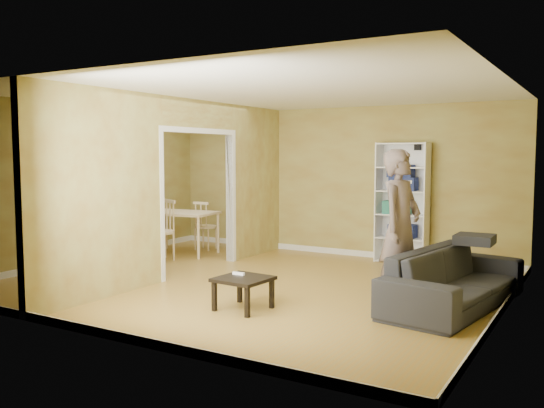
{
  "coord_description": "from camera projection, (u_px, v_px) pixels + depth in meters",
  "views": [
    {
      "loc": [
        4.2,
        -6.64,
        1.79
      ],
      "look_at": [
        0.2,
        0.2,
        1.1
      ],
      "focal_mm": 38.0,
      "sensor_mm": 36.0,
      "label": 1
    }
  ],
  "objects": [
    {
      "name": "game_controller",
      "position": [
        239.0,
        274.0,
        6.74
      ],
      "size": [
        0.15,
        0.04,
        0.03
      ],
      "primitive_type": "cube",
      "color": "white",
      "rests_on": "coffee_table"
    },
    {
      "name": "paper_box_navy_a",
      "position": [
        402.0,
        231.0,
        9.46
      ],
      "size": [
        0.43,
        0.28,
        0.22
      ],
      "primitive_type": "cube",
      "color": "navy",
      "rests_on": "bookshelf"
    },
    {
      "name": "paper_box_navy_c",
      "position": [
        401.0,
        172.0,
        9.4
      ],
      "size": [
        0.4,
        0.26,
        0.2
      ],
      "primitive_type": "cube",
      "color": "navy",
      "rests_on": "bookshelf"
    },
    {
      "name": "wall_speaker",
      "position": [
        418.0,
        147.0,
        9.37
      ],
      "size": [
        0.1,
        0.1,
        0.1
      ],
      "primitive_type": "cube",
      "color": "black",
      "rests_on": "room_shell"
    },
    {
      "name": "dining_table",
      "position": [
        181.0,
        216.0,
        10.3
      ],
      "size": [
        1.21,
        0.81,
        0.76
      ],
      "rotation": [
        0.0,
        0.0,
        0.13
      ],
      "color": "beige",
      "rests_on": "ground"
    },
    {
      "name": "room_shell",
      "position": [
        252.0,
        190.0,
        7.86
      ],
      "size": [
        6.5,
        6.5,
        6.5
      ],
      "color": "#A5792D",
      "rests_on": "ground"
    },
    {
      "name": "person",
      "position": [
        401.0,
        213.0,
        6.88
      ],
      "size": [
        0.88,
        0.73,
        2.17
      ],
      "primitive_type": "imported",
      "rotation": [
        0.0,
        0.0,
        1.41
      ],
      "color": "slate",
      "rests_on": "ground"
    },
    {
      "name": "sofa",
      "position": [
        455.0,
        270.0,
        6.71
      ],
      "size": [
        2.45,
        1.36,
        0.88
      ],
      "primitive_type": "imported",
      "rotation": [
        0.0,
        0.0,
        1.41
      ],
      "color": "black",
      "rests_on": "ground"
    },
    {
      "name": "chair_left",
      "position": [
        150.0,
        226.0,
        10.68
      ],
      "size": [
        0.44,
        0.44,
        0.89
      ],
      "primitive_type": null,
      "rotation": [
        0.0,
        0.0,
        -1.65
      ],
      "color": "tan",
      "rests_on": "ground"
    },
    {
      "name": "chair_far",
      "position": [
        206.0,
        225.0,
        10.79
      ],
      "size": [
        0.46,
        0.46,
        0.91
      ],
      "primitive_type": null,
      "rotation": [
        0.0,
        0.0,
        3.24
      ],
      "color": "#D7C07F",
      "rests_on": "ground"
    },
    {
      "name": "paper_box_teal",
      "position": [
        397.0,
        207.0,
        9.48
      ],
      "size": [
        0.42,
        0.27,
        0.21
      ],
      "primitive_type": "cube",
      "color": "#23786E",
      "rests_on": "bookshelf"
    },
    {
      "name": "bookshelf",
      "position": [
        403.0,
        203.0,
        9.47
      ],
      "size": [
        0.83,
        0.36,
        1.98
      ],
      "color": "white",
      "rests_on": "ground"
    },
    {
      "name": "paper_box_navy_b",
      "position": [
        403.0,
        184.0,
        9.4
      ],
      "size": [
        0.43,
        0.28,
        0.22
      ],
      "primitive_type": "cube",
      "color": "navy",
      "rests_on": "bookshelf"
    },
    {
      "name": "partition",
      "position": [
        183.0,
        187.0,
        8.46
      ],
      "size": [
        0.22,
        5.5,
        2.6
      ],
      "primitive_type": null,
      "color": "tan",
      "rests_on": "ground"
    },
    {
      "name": "coffee_table",
      "position": [
        243.0,
        282.0,
        6.61
      ],
      "size": [
        0.57,
        0.57,
        0.38
      ],
      "rotation": [
        0.0,
        0.0,
        -0.08
      ],
      "color": "black",
      "rests_on": "ground"
    },
    {
      "name": "chair_near",
      "position": [
        161.0,
        230.0,
        9.68
      ],
      "size": [
        0.62,
        0.62,
        1.02
      ],
      "primitive_type": null,
      "rotation": [
        0.0,
        0.0,
        -0.41
      ],
      "color": "tan",
      "rests_on": "ground"
    }
  ]
}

